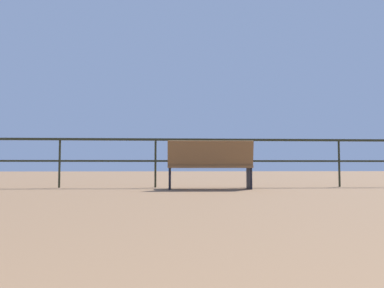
% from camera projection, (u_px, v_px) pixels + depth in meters
% --- Properties ---
extents(pier_railing, '(22.20, 0.05, 1.05)m').
position_uv_depth(pier_railing, '(202.00, 151.00, 8.03)').
color(pier_railing, '#282B19').
rests_on(pier_railing, ground_plane).
extents(bench_near_left, '(1.67, 0.66, 0.95)m').
position_uv_depth(bench_near_left, '(210.00, 163.00, 7.33)').
color(bench_near_left, brown).
rests_on(bench_near_left, ground_plane).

